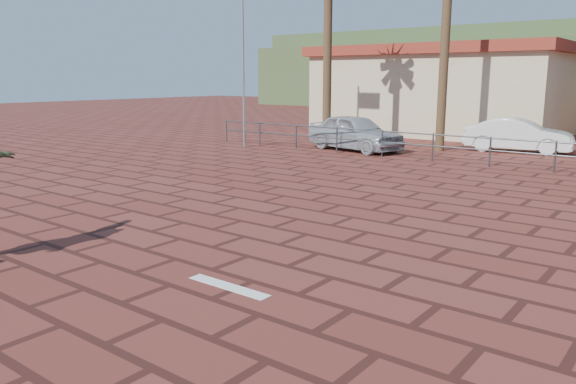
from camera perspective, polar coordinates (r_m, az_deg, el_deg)
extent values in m
plane|color=maroon|center=(9.38, -4.09, -6.53)|extent=(120.00, 120.00, 0.00)
cube|color=white|center=(8.11, -6.06, -9.52)|extent=(1.40, 0.22, 0.01)
cylinder|color=#47494F|center=(26.00, -6.27, 6.18)|extent=(0.06, 0.06, 1.00)
cylinder|color=#47494F|center=(24.66, -2.90, 5.94)|extent=(0.06, 0.06, 1.00)
cylinder|color=#47494F|center=(23.41, 0.84, 5.66)|extent=(0.06, 0.06, 1.00)
cylinder|color=#47494F|center=(22.28, 4.98, 5.31)|extent=(0.06, 0.06, 1.00)
cylinder|color=#47494F|center=(21.27, 9.53, 4.90)|extent=(0.06, 0.06, 1.00)
cylinder|color=#47494F|center=(20.41, 14.49, 4.42)|extent=(0.06, 0.06, 1.00)
cylinder|color=#47494F|center=(19.71, 19.83, 3.86)|extent=(0.06, 0.06, 1.00)
cylinder|color=#47494F|center=(19.20, 25.51, 3.23)|extent=(0.06, 0.06, 1.00)
cylinder|color=#47494F|center=(19.66, 19.92, 5.16)|extent=(24.00, 0.05, 0.05)
cylinder|color=#47494F|center=(19.71, 19.84, 4.00)|extent=(24.00, 0.05, 0.05)
cylinder|color=gray|center=(23.81, -4.60, 14.15)|extent=(0.10, 0.10, 8.00)
cylinder|color=brown|center=(24.23, 4.02, 12.93)|extent=(0.36, 0.36, 7.00)
cylinder|color=brown|center=(23.45, 15.65, 14.06)|extent=(0.36, 0.36, 8.20)
cube|color=beige|center=(31.05, 15.22, 9.49)|extent=(12.00, 7.00, 4.00)
cube|color=maroon|center=(31.06, 15.45, 13.63)|extent=(12.60, 7.60, 0.50)
cube|color=#384C28|center=(68.60, 13.95, 12.14)|extent=(35.00, 14.00, 8.00)
imported|color=#A9ACB0|center=(22.98, 6.81, 6.03)|extent=(4.54, 2.61, 1.46)
imported|color=white|center=(24.10, 22.34, 5.36)|extent=(4.20, 1.95, 1.33)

